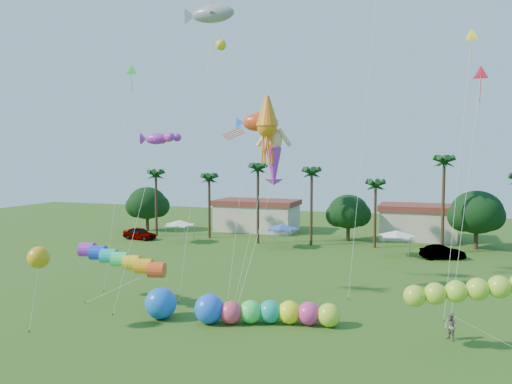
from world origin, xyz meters
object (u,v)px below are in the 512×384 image
(spectator_b, at_px, (451,327))
(caterpillar_inflatable, at_px, (261,312))
(car_a, at_px, (140,233))
(blue_ball, at_px, (161,303))
(car_b, at_px, (442,252))

(spectator_b, relative_size, caterpillar_inflatable, 0.17)
(spectator_b, bearing_deg, car_a, -166.12)
(spectator_b, height_order, blue_ball, blue_ball)
(blue_ball, bearing_deg, caterpillar_inflatable, 10.53)
(car_a, relative_size, car_b, 1.02)
(caterpillar_inflatable, bearing_deg, car_b, 50.46)
(car_b, distance_m, spectator_b, 26.39)
(car_b, height_order, spectator_b, spectator_b)
(car_a, height_order, blue_ball, blue_ball)
(spectator_b, distance_m, caterpillar_inflatable, 12.20)
(spectator_b, xyz_separation_m, blue_ball, (-19.23, -2.37, 0.27))
(car_a, relative_size, caterpillar_inflatable, 0.49)
(car_a, xyz_separation_m, blue_ball, (20.38, -29.10, 0.30))
(spectator_b, bearing_deg, blue_ball, -125.08)
(car_a, xyz_separation_m, caterpillar_inflatable, (27.46, -27.79, 0.03))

